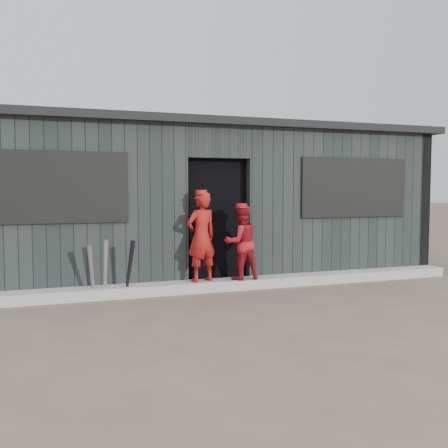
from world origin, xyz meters
name	(u,v)px	position (x,y,z in m)	size (l,w,h in m)	color
ground	(274,319)	(0.00, 0.00, 0.00)	(80.00, 80.00, 0.00)	brown
curb	(224,285)	(0.00, 1.82, 0.07)	(8.00, 0.36, 0.15)	#A6A6A1
bat_left	(105,270)	(-1.77, 1.67, 0.42)	(0.07, 0.07, 0.84)	#92929A
bat_mid	(92,272)	(-1.94, 1.73, 0.39)	(0.07, 0.07, 0.78)	gray
bat_right	(129,269)	(-1.43, 1.71, 0.41)	(0.07, 0.07, 0.82)	black
player_red_left	(201,237)	(-0.35, 1.82, 0.82)	(0.49, 0.32, 1.34)	maroon
player_red_right	(241,242)	(0.27, 1.77, 0.72)	(0.55, 0.43, 1.13)	#A6141E
player_grey_back	(221,248)	(0.14, 2.37, 0.58)	(0.56, 0.37, 1.15)	#B9B9B9
dugout	(193,202)	(0.00, 3.50, 1.29)	(8.30, 3.30, 2.62)	black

